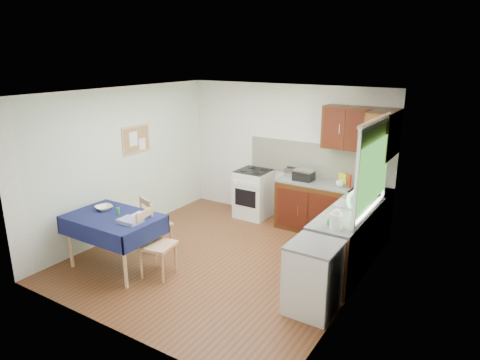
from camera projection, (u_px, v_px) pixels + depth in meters
The scene contains 33 objects.
floor at pixel (222, 259), 6.54m from camera, with size 4.20×4.20×0.00m, color #4D2F14.
ceiling at pixel (220, 93), 5.83m from camera, with size 4.00×4.20×0.02m, color white.
wall_back at pixel (285, 153), 7.89m from camera, with size 4.00×0.02×2.50m, color silver.
wall_front at pixel (107, 229), 4.48m from camera, with size 4.00×0.02×2.50m, color silver.
wall_left at pixel (123, 162), 7.20m from camera, with size 0.02×4.20×2.50m, color silver.
wall_right at pixel (357, 205), 5.17m from camera, with size 0.02×4.20×2.50m, color silver.
base_cabinets at pixel (338, 224), 6.75m from camera, with size 1.90×2.30×0.86m.
worktop_back at pixel (333, 185), 7.22m from camera, with size 1.90×0.60×0.04m, color slate.
worktop_right at pixel (348, 213), 5.95m from camera, with size 0.60×1.70×0.04m, color slate.
worktop_corner at pixel (371, 191), 6.88m from camera, with size 0.60×0.60×0.04m, color slate.
splashback at pixel (318, 160), 7.56m from camera, with size 2.70×0.02×0.60m, color white.
upper_cabinets at pixel (366, 131), 6.70m from camera, with size 1.20×0.85×0.70m.
stove at pixel (254, 193), 8.12m from camera, with size 0.60×0.61×0.92m.
window at pixel (374, 161), 5.63m from camera, with size 0.04×1.48×1.26m.
fridge at pixel (313, 278), 5.10m from camera, with size 0.58×0.60×0.89m.
corkboard at pixel (136, 139), 7.33m from camera, with size 0.04×0.62×0.47m.
dining_table at pixel (114, 223), 6.10m from camera, with size 1.32×0.89×0.80m.
chair_far at pixel (154, 221), 6.73m from camera, with size 0.50×0.50×0.89m.
chair_near at pixel (155, 241), 5.93m from camera, with size 0.50×0.50×0.97m.
toaster at pixel (292, 172), 7.58m from camera, with size 0.25×0.15×0.19m.
sandwich_press at pixel (304, 175), 7.41m from camera, with size 0.32×0.28×0.19m.
sauce_bottle at pixel (350, 181), 6.98m from camera, with size 0.05×0.05×0.22m, color #B21D0E.
yellow_packet at pixel (343, 178), 7.22m from camera, with size 0.13×0.09×0.18m, color gold.
dish_rack at pixel (352, 204), 6.16m from camera, with size 0.46×0.35×0.22m.
kettle at pixel (336, 220), 5.33m from camera, with size 0.16×0.16×0.27m.
cup at pixel (340, 183), 7.06m from camera, with size 0.13×0.13×0.10m, color white.
soap_bottle_a at pixel (361, 190), 6.44m from camera, with size 0.11×0.11×0.27m, color silver.
soap_bottle_b at pixel (354, 201), 6.09m from camera, with size 0.09×0.09×0.20m, color #2175C1.
soap_bottle_c at pixel (332, 220), 5.40m from camera, with size 0.14×0.14×0.18m, color #23832A.
plate_bowl at pixel (104, 208), 6.30m from camera, with size 0.24×0.24×0.06m, color #F5F1C8.
book at pixel (134, 214), 6.13m from camera, with size 0.15×0.21×0.02m, color white.
spice_jar at pixel (118, 211), 6.13m from camera, with size 0.05×0.05×0.09m, color green.
tea_towel at pixel (130, 221), 5.82m from camera, with size 0.30×0.24×0.05m, color #292C97.
Camera 1 is at (3.38, -4.87, 3.01)m, focal length 32.00 mm.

